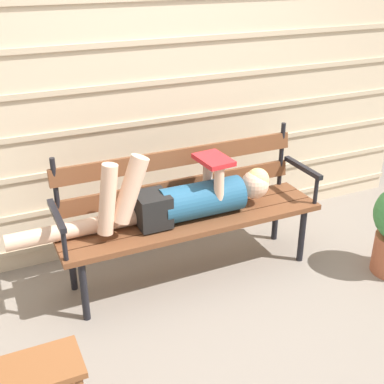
# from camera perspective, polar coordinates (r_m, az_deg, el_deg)

# --- Properties ---
(ground_plane) EXTENTS (12.00, 12.00, 0.00)m
(ground_plane) POSITION_cam_1_polar(r_m,az_deg,el_deg) (3.36, 1.24, -10.68)
(ground_plane) COLOR gray
(house_siding) EXTENTS (4.35, 0.08, 2.39)m
(house_siding) POSITION_cam_1_polar(r_m,az_deg,el_deg) (3.50, -4.06, 12.37)
(house_siding) COLOR beige
(house_siding) RESTS_ON ground
(park_bench) EXTENTS (1.74, 0.44, 0.90)m
(park_bench) POSITION_cam_1_polar(r_m,az_deg,el_deg) (3.29, -0.48, -1.53)
(park_bench) COLOR brown
(park_bench) RESTS_ON ground
(reclining_person) EXTENTS (1.70, 0.27, 0.52)m
(reclining_person) POSITION_cam_1_polar(r_m,az_deg,el_deg) (3.17, -1.19, -0.81)
(reclining_person) COLOR #23567A
(footstool) EXTENTS (0.38, 0.26, 0.39)m
(footstool) POSITION_cam_1_polar(r_m,az_deg,el_deg) (2.43, -16.82, -19.83)
(footstool) COLOR brown
(footstool) RESTS_ON ground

